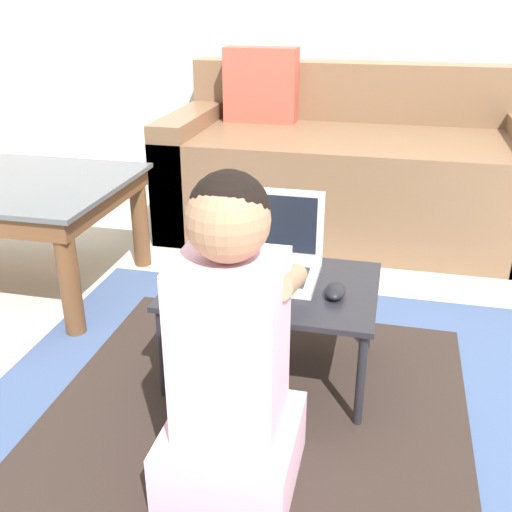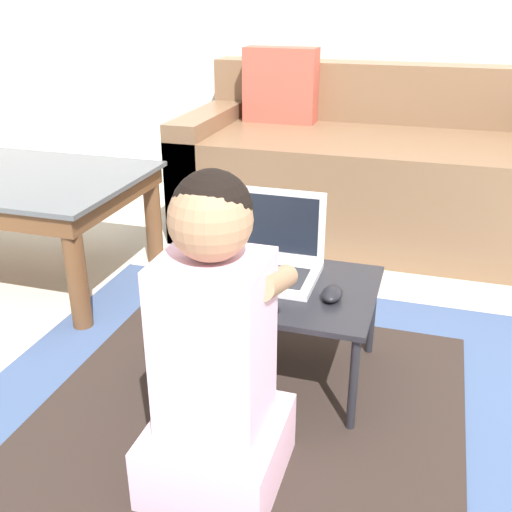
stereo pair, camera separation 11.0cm
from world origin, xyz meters
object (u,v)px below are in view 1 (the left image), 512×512
Objects in this scene: couch at (349,170)px; computer_mouse at (335,291)px; laptop at (270,261)px; laptop_desk at (273,292)px; person_seated at (231,360)px.

couch reaches higher than computer_mouse.
computer_mouse is at bearing -86.71° from couch.
laptop_desk is at bearing -70.38° from laptop.
computer_mouse is (0.18, -0.04, 0.05)m from laptop_desk.
laptop is at bearing 109.62° from laptop_desk.
couch is at bearing 86.62° from person_seated.
person_seated is at bearing -113.59° from computer_mouse.
laptop_desk is (-0.11, -1.33, -0.01)m from couch.
laptop_desk is 2.07× the size of laptop.
computer_mouse is (0.08, -1.37, 0.03)m from couch.
person_seated is (-0.11, -1.79, 0.05)m from couch.
couch is 1.27m from laptop.
person_seated is (-0.18, -0.42, 0.02)m from computer_mouse.
laptop reaches higher than computer_mouse.
couch is at bearing 84.18° from laptop.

